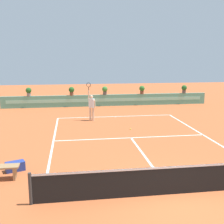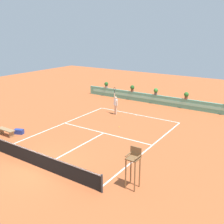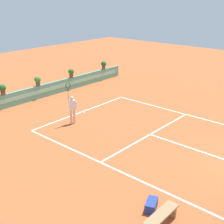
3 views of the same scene
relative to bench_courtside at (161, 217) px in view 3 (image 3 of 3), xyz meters
name	(u,v)px [view 3 (image 3 of 3)]	position (x,y,z in m)	size (l,w,h in m)	color
ground_plane	(156,136)	(5.86, 4.06, -0.38)	(60.00, 60.00, 0.00)	#B2562D
court_lines	(146,133)	(5.86, 4.78, -0.37)	(8.32, 11.94, 0.01)	white
back_wall_barrier	(41,92)	(5.86, 14.45, 0.12)	(18.00, 0.21, 1.00)	#599E84
bench_courtside	(161,217)	(0.00, 0.00, 0.00)	(1.60, 0.44, 0.51)	#99754C
gear_bag	(151,205)	(0.51, 0.74, -0.20)	(0.70, 0.36, 0.36)	navy
tennis_player	(72,107)	(4.07, 8.93, 0.67)	(0.57, 0.35, 2.58)	beige
tennis_ball_near_baseline	(130,124)	(6.18, 6.18, -0.34)	(0.07, 0.07, 0.07)	#CCE033
potted_plant_left	(2,89)	(2.77, 14.45, 1.04)	(0.48, 0.48, 0.72)	brown
potted_plant_centre	(38,80)	(5.64, 14.45, 1.04)	(0.48, 0.48, 0.72)	#514C47
potted_plant_right	(71,72)	(8.95, 14.45, 1.04)	(0.48, 0.48, 0.72)	brown
potted_plant_far_right	(104,65)	(12.88, 14.45, 1.04)	(0.48, 0.48, 0.72)	#514C47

